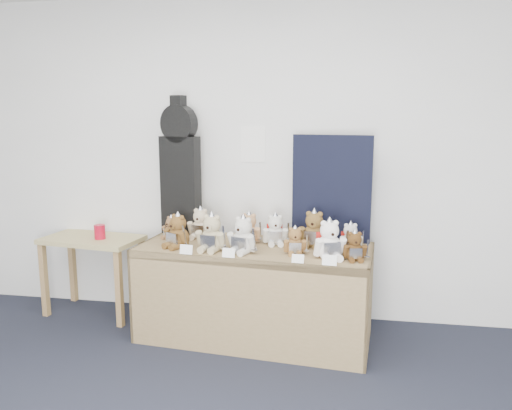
% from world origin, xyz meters
% --- Properties ---
extents(room_shell, '(6.00, 6.00, 6.00)m').
position_xyz_m(room_shell, '(0.16, 2.49, 1.49)').
color(room_shell, silver).
rests_on(room_shell, floor).
extents(display_table, '(1.84, 0.91, 0.74)m').
position_xyz_m(display_table, '(0.25, 1.93, 0.58)').
color(display_table, olive).
rests_on(display_table, floor).
extents(side_table, '(0.88, 0.57, 0.69)m').
position_xyz_m(side_table, '(-1.22, 2.24, 0.57)').
color(side_table, tan).
rests_on(side_table, floor).
extents(guitar_case, '(0.36, 0.20, 1.15)m').
position_xyz_m(guitar_case, '(-0.42, 2.29, 1.30)').
color(guitar_case, black).
rests_on(guitar_case, display_table).
extents(navy_board, '(0.62, 0.14, 0.84)m').
position_xyz_m(navy_board, '(0.83, 2.28, 1.16)').
color(navy_board, black).
rests_on(navy_board, display_table).
extents(red_cup, '(0.09, 0.09, 0.12)m').
position_xyz_m(red_cup, '(-1.12, 2.20, 0.75)').
color(red_cup, '#B60C24').
rests_on(red_cup, side_table).
extents(teddy_front_far_left, '(0.23, 0.24, 0.29)m').
position_xyz_m(teddy_front_far_left, '(-0.31, 1.86, 0.86)').
color(teddy_front_far_left, brown).
rests_on(teddy_front_far_left, display_table).
extents(teddy_front_left, '(0.26, 0.22, 0.31)m').
position_xyz_m(teddy_front_left, '(-0.03, 1.82, 0.86)').
color(teddy_front_left, tan).
rests_on(teddy_front_left, display_table).
extents(teddy_front_centre, '(0.25, 0.24, 0.31)m').
position_xyz_m(teddy_front_centre, '(0.20, 1.81, 0.86)').
color(teddy_front_centre, silver).
rests_on(teddy_front_centre, display_table).
extents(teddy_front_right, '(0.19, 0.16, 0.23)m').
position_xyz_m(teddy_front_right, '(0.58, 1.83, 0.83)').
color(teddy_front_right, brown).
rests_on(teddy_front_right, display_table).
extents(teddy_front_far_right, '(0.26, 0.24, 0.31)m').
position_xyz_m(teddy_front_far_right, '(0.83, 1.77, 0.86)').
color(teddy_front_far_right, white).
rests_on(teddy_front_far_right, display_table).
extents(teddy_front_end, '(0.19, 0.16, 0.23)m').
position_xyz_m(teddy_front_end, '(1.01, 1.75, 0.83)').
color(teddy_front_end, '#4E341A').
rests_on(teddy_front_end, display_table).
extents(teddy_back_left, '(0.23, 0.20, 0.28)m').
position_xyz_m(teddy_back_left, '(-0.22, 2.18, 0.85)').
color(teddy_back_left, beige).
rests_on(teddy_back_left, display_table).
extents(teddy_back_centre_left, '(0.22, 0.18, 0.27)m').
position_xyz_m(teddy_back_centre_left, '(0.20, 2.10, 0.85)').
color(teddy_back_centre_left, tan).
rests_on(teddy_back_centre_left, display_table).
extents(teddy_back_centre_right, '(0.23, 0.20, 0.27)m').
position_xyz_m(teddy_back_centre_right, '(0.41, 2.08, 0.85)').
color(teddy_back_centre_right, silver).
rests_on(teddy_back_centre_right, display_table).
extents(teddy_back_right, '(0.26, 0.22, 0.31)m').
position_xyz_m(teddy_back_right, '(0.71, 2.07, 0.87)').
color(teddy_back_right, brown).
rests_on(teddy_back_right, display_table).
extents(teddy_back_end, '(0.20, 0.18, 0.24)m').
position_xyz_m(teddy_back_end, '(0.98, 2.00, 0.83)').
color(teddy_back_end, silver).
rests_on(teddy_back_end, display_table).
extents(teddy_back_far_left, '(0.17, 0.17, 0.21)m').
position_xyz_m(teddy_back_far_left, '(-0.45, 2.12, 0.82)').
color(teddy_back_far_left, brown).
rests_on(teddy_back_far_left, display_table).
extents(entry_card_a, '(0.10, 0.03, 0.07)m').
position_xyz_m(entry_card_a, '(-0.19, 1.69, 0.78)').
color(entry_card_a, white).
rests_on(entry_card_a, display_table).
extents(entry_card_b, '(0.09, 0.03, 0.07)m').
position_xyz_m(entry_card_b, '(0.13, 1.66, 0.78)').
color(entry_card_b, white).
rests_on(entry_card_b, display_table).
extents(entry_card_c, '(0.08, 0.03, 0.06)m').
position_xyz_m(entry_card_c, '(0.63, 1.61, 0.77)').
color(entry_card_c, white).
rests_on(entry_card_c, display_table).
extents(entry_card_d, '(0.10, 0.03, 0.07)m').
position_xyz_m(entry_card_d, '(0.84, 1.59, 0.78)').
color(entry_card_d, white).
rests_on(entry_card_d, display_table).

